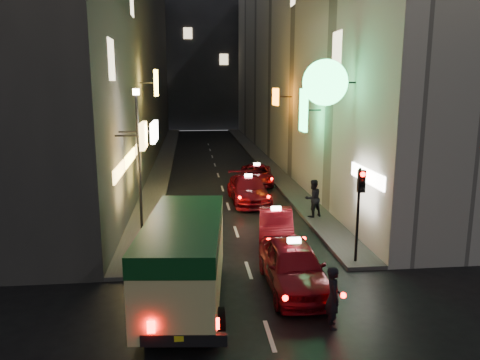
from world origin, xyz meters
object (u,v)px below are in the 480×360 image
object	(u,v)px
taxi_near	(294,262)
traffic_light	(360,195)
pedestrian_crossing	(333,293)
minibus	(184,251)
lamp_post	(139,152)

from	to	relation	value
taxi_near	traffic_light	world-z (taller)	traffic_light
pedestrian_crossing	minibus	bearing A→B (deg)	68.51
taxi_near	pedestrian_crossing	world-z (taller)	pedestrian_crossing
minibus	traffic_light	bearing A→B (deg)	20.37
minibus	lamp_post	world-z (taller)	lamp_post
taxi_near	traffic_light	bearing A→B (deg)	30.67
pedestrian_crossing	traffic_light	distance (m)	5.03
minibus	lamp_post	size ratio (longest dim) A/B	1.02
pedestrian_crossing	lamp_post	size ratio (longest dim) A/B	0.32
lamp_post	minibus	bearing A→B (deg)	-74.04
minibus	taxi_near	size ratio (longest dim) A/B	1.11
taxi_near	lamp_post	world-z (taller)	lamp_post
minibus	taxi_near	distance (m)	3.65
minibus	traffic_light	world-z (taller)	traffic_light
minibus	lamp_post	xyz separation A→B (m)	(-1.96, 6.85, 2.05)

